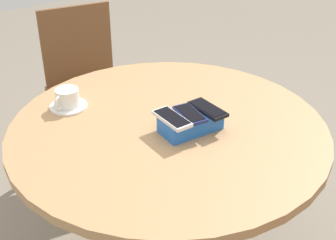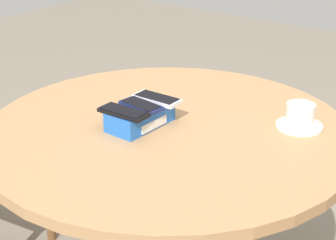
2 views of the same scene
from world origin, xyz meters
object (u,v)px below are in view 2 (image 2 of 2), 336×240
Objects in this scene: phone_box at (140,117)px; coffee_cup at (300,114)px; round_table at (168,160)px; saucer at (299,126)px; phone_navy at (141,105)px; phone_white at (157,99)px; phone_black at (124,112)px.

phone_box is 0.45m from coffee_cup.
round_table is 7.93× the size of saucer.
phone_navy is at bearing 125.55° from coffee_cup.
phone_white is (0.07, -0.01, 0.03)m from phone_box.
phone_black is 1.00× the size of phone_white.
coffee_cup is (0.22, -0.30, 0.15)m from round_table.
coffee_cup reaches higher than round_table.
round_table is at bearing -57.38° from phone_box.
phone_box is 1.88× the size of coffee_cup.
saucer is (0.26, -0.36, -0.06)m from phone_navy.
coffee_cup is at bearing -61.23° from phone_white.
phone_white is at bearing 66.56° from round_table.
round_table is at bearing -34.64° from phone_black.
phone_black is at bearing 145.36° from round_table.
saucer reaches higher than round_table.
coffee_cup is (0.26, -0.36, -0.02)m from phone_navy.
phone_box is at bearing 171.20° from phone_navy.
phone_white is 1.36× the size of coffee_cup.
phone_navy is at bearing 120.49° from round_table.
phone_black is 1.36× the size of coffee_cup.
phone_navy reaches higher than saucer.
coffee_cup reaches higher than phone_white.
coffee_cup is (0.19, -0.35, -0.02)m from phone_white.
phone_white is at bearing -6.29° from phone_box.
phone_white is 1.08× the size of saucer.
phone_white is (0.06, -0.01, 0.00)m from phone_navy.
coffee_cup reaches higher than phone_box.
saucer is (0.22, -0.30, 0.11)m from round_table.
phone_box is at bearing 122.62° from round_table.
coffee_cup is at bearing -54.11° from phone_box.
phone_white reaches higher than phone_box.
phone_box is 1.38× the size of phone_white.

